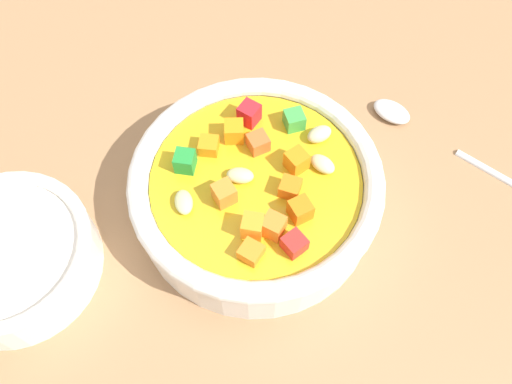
# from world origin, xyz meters

# --- Properties ---
(ground_plane) EXTENTS (1.40, 1.40, 0.02)m
(ground_plane) POSITION_xyz_m (0.00, 0.00, -0.01)
(ground_plane) COLOR #9E754F
(soup_bowl_main) EXTENTS (0.19, 0.19, 0.06)m
(soup_bowl_main) POSITION_xyz_m (0.00, -0.00, 0.03)
(soup_bowl_main) COLOR white
(soup_bowl_main) RESTS_ON ground_plane
(spoon) EXTENTS (0.13, 0.18, 0.01)m
(spoon) POSITION_xyz_m (0.07, -0.16, 0.00)
(spoon) COLOR silver
(spoon) RESTS_ON ground_plane
(side_bowl_small) EXTENTS (0.13, 0.13, 0.04)m
(side_bowl_small) POSITION_xyz_m (-0.06, 0.18, 0.02)
(side_bowl_small) COLOR white
(side_bowl_small) RESTS_ON ground_plane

